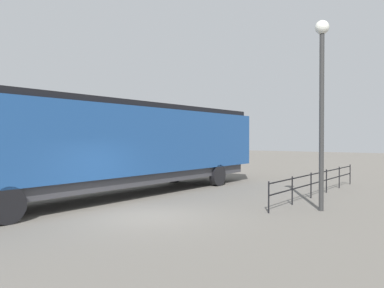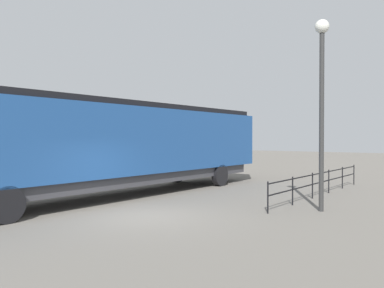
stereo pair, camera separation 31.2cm
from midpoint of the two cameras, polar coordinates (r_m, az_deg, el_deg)
The scene contains 4 objects.
ground_plane at distance 12.73m, azimuth -7.58°, elevation -10.33°, with size 120.00×120.00×0.00m, color #666059.
locomotive at distance 17.34m, azimuth -9.75°, elevation 0.09°, with size 3.15×17.51×3.96m.
lamp_post at distance 14.14m, azimuth 17.59°, elevation 8.28°, with size 0.47×0.47×6.44m.
platform_fence at distance 17.87m, azimuth 17.37°, elevation -4.87°, with size 0.05×10.07×1.05m.
Camera 1 is at (8.51, -9.11, 2.48)m, focal length 37.01 mm.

